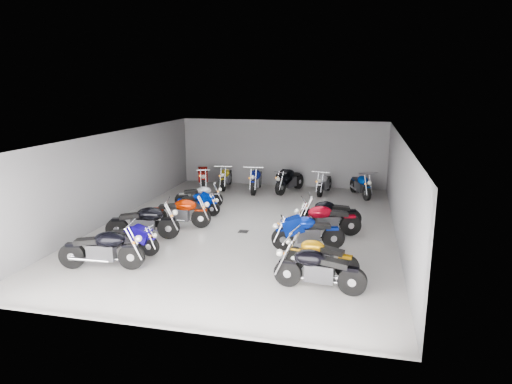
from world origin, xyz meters
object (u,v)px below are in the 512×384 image
motorcycle_right_c (307,232)px  motorcycle_back_c (256,180)px  motorcycle_left_d (180,212)px  motorcycle_left_b (130,239)px  motorcycle_left_e (197,203)px  motorcycle_left_f (199,196)px  motorcycle_right_e (330,213)px  drain_grate (243,231)px  motorcycle_back_e (324,183)px  motorcycle_right_b (319,256)px  motorcycle_back_a (203,177)px  motorcycle_right_d (326,220)px  motorcycle_back_f (361,185)px  motorcycle_back_b (226,177)px  motorcycle_left_a (102,249)px  motorcycle_right_a (318,269)px  motorcycle_left_c (144,222)px  motorcycle_back_d (289,180)px

motorcycle_right_c → motorcycle_back_c: motorcycle_back_c is taller
motorcycle_left_d → motorcycle_right_c: 4.73m
motorcycle_left_b → motorcycle_left_e: 4.37m
motorcycle_left_f → motorcycle_right_e: motorcycle_right_e is taller
drain_grate → motorcycle_back_e: (2.19, 6.16, 0.49)m
motorcycle_right_b → motorcycle_back_a: (-6.37, 8.87, 0.07)m
motorcycle_back_c → motorcycle_back_a: bearing=-4.9°
motorcycle_right_d → motorcycle_back_f: bearing=-26.6°
motorcycle_back_b → motorcycle_back_e: 4.70m
motorcycle_back_f → motorcycle_back_a: bearing=-21.2°
motorcycle_left_a → motorcycle_left_f: bearing=166.2°
motorcycle_left_e → motorcycle_right_a: 7.56m
motorcycle_left_b → motorcycle_left_c: (-0.20, 1.29, 0.11)m
motorcycle_right_c → motorcycle_right_e: motorcycle_right_c is taller
motorcycle_right_a → motorcycle_back_b: (-5.40, 10.29, -0.02)m
motorcycle_right_c → motorcycle_left_b: bearing=90.9°
motorcycle_right_d → motorcycle_back_d: 6.31m
drain_grate → motorcycle_back_a: 6.92m
drain_grate → motorcycle_left_b: bearing=-134.7°
motorcycle_left_e → motorcycle_left_b: bearing=-2.9°
motorcycle_left_d → motorcycle_right_b: (5.11, -2.94, -0.05)m
motorcycle_right_b → motorcycle_right_e: size_ratio=0.96×
motorcycle_left_c → motorcycle_back_a: motorcycle_left_c is taller
motorcycle_left_f → motorcycle_back_e: motorcycle_back_e is taller
motorcycle_left_a → motorcycle_left_b: 1.20m
motorcycle_left_b → motorcycle_left_e: bearing=175.4°
motorcycle_left_f → motorcycle_right_c: size_ratio=0.88×
motorcycle_right_e → motorcycle_back_b: motorcycle_back_b is taller
motorcycle_left_c → motorcycle_back_d: (3.51, 7.61, -0.00)m
drain_grate → motorcycle_right_a: 4.94m
motorcycle_left_a → motorcycle_left_b: (0.16, 1.18, -0.11)m
motorcycle_left_d → motorcycle_left_e: 1.61m
motorcycle_right_d → motorcycle_back_d: motorcycle_back_d is taller
motorcycle_left_d → motorcycle_back_a: 6.06m
motorcycle_right_a → motorcycle_right_e: (-0.08, 5.13, -0.03)m
motorcycle_back_a → motorcycle_back_f: 7.35m
motorcycle_left_e → motorcycle_right_e: (5.04, -0.43, 0.06)m
motorcycle_left_a → motorcycle_back_c: motorcycle_back_c is taller
motorcycle_back_b → motorcycle_back_c: (1.58, -0.43, 0.05)m
motorcycle_back_a → motorcycle_right_e: bearing=122.2°
motorcycle_left_a → motorcycle_back_c: (1.95, 9.83, 0.01)m
motorcycle_left_d → motorcycle_left_f: 2.72m
motorcycle_left_a → motorcycle_right_c: size_ratio=1.06×
motorcycle_right_a → motorcycle_right_c: (-0.60, 2.77, -0.01)m
motorcycle_right_a → motorcycle_left_b: bearing=83.5°
motorcycle_right_a → motorcycle_back_a: 11.80m
motorcycle_back_d → motorcycle_right_b: bearing=125.4°
motorcycle_right_d → motorcycle_back_e: motorcycle_right_d is taller
motorcycle_back_d → motorcycle_back_f: bearing=-160.9°
motorcycle_left_a → motorcycle_left_c: (-0.03, 2.47, 0.01)m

